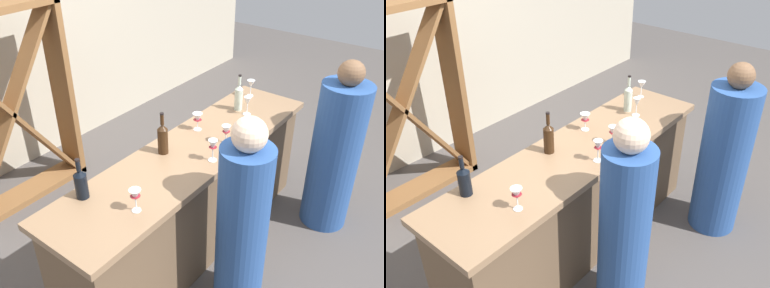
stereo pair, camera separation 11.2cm
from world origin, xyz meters
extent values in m
plane|color=#4C4744|center=(0.00, 0.00, 0.00)|extent=(12.00, 12.00, 0.00)
cube|color=#B2A893|center=(0.00, 2.20, 1.40)|extent=(8.00, 0.10, 2.80)
cube|color=brown|center=(0.00, 0.00, 0.43)|extent=(2.39, 0.54, 0.87)
cube|color=#8C6B4C|center=(0.00, 0.00, 0.89)|extent=(2.47, 0.62, 0.05)
cube|color=brown|center=(0.13, 1.65, 0.89)|extent=(0.06, 0.28, 1.79)
cube|color=brown|center=(-0.45, 1.65, 0.03)|extent=(1.21, 0.28, 0.06)
cube|color=brown|center=(-0.45, 1.65, 0.89)|extent=(1.12, 0.20, 1.69)
cube|color=brown|center=(-0.45, 1.65, 0.89)|extent=(1.12, 0.20, 1.69)
cylinder|color=black|center=(-0.85, 0.21, 1.00)|extent=(0.08, 0.08, 0.16)
cone|color=black|center=(-0.85, 0.21, 1.10)|extent=(0.08, 0.08, 0.03)
cylinder|color=black|center=(-0.85, 0.21, 1.15)|extent=(0.03, 0.03, 0.07)
cylinder|color=black|center=(-0.85, 0.21, 1.19)|extent=(0.03, 0.03, 0.01)
cylinder|color=#331E0F|center=(-0.15, 0.14, 1.01)|extent=(0.08, 0.08, 0.19)
cone|color=#331E0F|center=(-0.15, 0.14, 1.13)|extent=(0.08, 0.08, 0.04)
cylinder|color=#331E0F|center=(-0.15, 0.14, 1.18)|extent=(0.03, 0.03, 0.08)
cylinder|color=black|center=(-0.15, 0.14, 1.23)|extent=(0.03, 0.03, 0.01)
cylinder|color=#B7C6B2|center=(0.76, 0.08, 1.01)|extent=(0.07, 0.07, 0.19)
cone|color=#B7C6B2|center=(0.76, 0.08, 1.12)|extent=(0.07, 0.07, 0.04)
cylinder|color=#B7C6B2|center=(0.76, 0.08, 1.18)|extent=(0.02, 0.02, 0.08)
cylinder|color=black|center=(0.76, 0.08, 1.23)|extent=(0.03, 0.03, 0.01)
cylinder|color=white|center=(-0.02, -0.20, 0.92)|extent=(0.06, 0.06, 0.00)
cylinder|color=white|center=(-0.02, -0.20, 0.96)|extent=(0.01, 0.01, 0.08)
cone|color=white|center=(-0.02, -0.20, 1.04)|extent=(0.07, 0.07, 0.08)
cone|color=maroon|center=(-0.02, -0.20, 1.01)|extent=(0.06, 0.06, 0.02)
cylinder|color=white|center=(-0.74, -0.15, 0.92)|extent=(0.06, 0.06, 0.00)
cylinder|color=white|center=(-0.74, -0.15, 0.96)|extent=(0.01, 0.01, 0.08)
cone|color=white|center=(-0.74, -0.15, 1.03)|extent=(0.07, 0.07, 0.07)
cone|color=maroon|center=(-0.74, -0.15, 1.01)|extent=(0.06, 0.06, 0.03)
cylinder|color=white|center=(0.24, -0.14, 0.92)|extent=(0.06, 0.06, 0.00)
cylinder|color=white|center=(0.24, -0.14, 0.95)|extent=(0.01, 0.01, 0.06)
cone|color=white|center=(0.24, -0.14, 1.02)|extent=(0.07, 0.07, 0.08)
cone|color=maroon|center=(0.24, -0.14, 1.00)|extent=(0.06, 0.06, 0.03)
cylinder|color=white|center=(0.73, -0.02, 0.92)|extent=(0.07, 0.07, 0.00)
cylinder|color=white|center=(0.73, -0.02, 0.96)|extent=(0.01, 0.01, 0.08)
cone|color=white|center=(0.73, -0.02, 1.04)|extent=(0.06, 0.06, 0.07)
cylinder|color=white|center=(1.07, 0.14, 0.92)|extent=(0.06, 0.06, 0.00)
cylinder|color=white|center=(1.07, 0.14, 0.96)|extent=(0.01, 0.01, 0.08)
cone|color=white|center=(1.07, 0.14, 1.04)|extent=(0.07, 0.07, 0.07)
cylinder|color=white|center=(0.27, 0.15, 0.92)|extent=(0.06, 0.06, 0.00)
cylinder|color=white|center=(0.27, 0.15, 0.95)|extent=(0.01, 0.01, 0.06)
cone|color=white|center=(0.27, 0.15, 1.02)|extent=(0.08, 0.08, 0.08)
cone|color=maroon|center=(0.27, 0.15, 0.99)|extent=(0.07, 0.07, 0.02)
cylinder|color=#284C8C|center=(-0.25, -0.60, 0.64)|extent=(0.36, 0.36, 1.27)
sphere|color=beige|center=(-0.25, -0.60, 1.37)|extent=(0.21, 0.21, 0.21)
cylinder|color=#284C8C|center=(0.95, -0.75, 0.65)|extent=(0.50, 0.50, 1.30)
sphere|color=brown|center=(0.95, -0.75, 1.39)|extent=(0.20, 0.20, 0.20)
camera|label=1|loc=(-2.09, -1.59, 2.56)|focal=39.80mm
camera|label=2|loc=(-2.02, -1.68, 2.56)|focal=39.80mm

